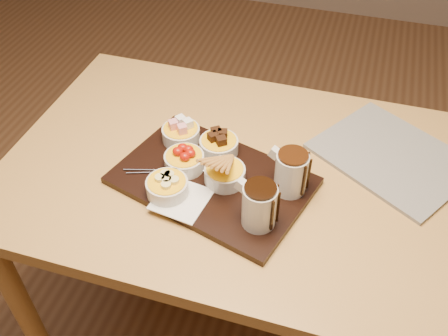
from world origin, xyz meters
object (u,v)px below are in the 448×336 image
(bowl_strawberries, at_px, (184,161))
(pitcher_milk_chocolate, at_px, (291,173))
(pitcher_dark_chocolate, at_px, (259,206))
(serving_board, at_px, (212,181))
(newspaper, at_px, (392,156))
(dining_table, at_px, (238,194))

(bowl_strawberries, bearing_deg, pitcher_milk_chocolate, 0.27)
(pitcher_dark_chocolate, relative_size, pitcher_milk_chocolate, 1.00)
(bowl_strawberries, xyz_separation_m, pitcher_dark_chocolate, (0.22, -0.12, 0.03))
(pitcher_milk_chocolate, bearing_deg, bowl_strawberries, -163.61)
(serving_board, xyz_separation_m, newspaper, (0.42, 0.23, -0.00))
(serving_board, relative_size, newspaper, 1.27)
(bowl_strawberries, distance_m, pitcher_milk_chocolate, 0.27)
(dining_table, bearing_deg, pitcher_milk_chocolate, -21.48)
(pitcher_dark_chocolate, distance_m, newspaper, 0.44)
(bowl_strawberries, bearing_deg, newspaper, 22.69)
(pitcher_dark_chocolate, relative_size, newspaper, 0.29)
(dining_table, distance_m, bowl_strawberries, 0.19)
(serving_board, height_order, pitcher_milk_chocolate, pitcher_milk_chocolate)
(dining_table, relative_size, newspaper, 3.31)
(dining_table, distance_m, newspaper, 0.42)
(dining_table, bearing_deg, pitcher_dark_chocolate, -61.96)
(serving_board, height_order, pitcher_dark_chocolate, pitcher_dark_chocolate)
(bowl_strawberries, height_order, pitcher_milk_chocolate, pitcher_milk_chocolate)
(dining_table, bearing_deg, bowl_strawberries, -155.84)
(dining_table, relative_size, pitcher_dark_chocolate, 11.41)
(newspaper, bearing_deg, bowl_strawberries, -124.85)
(dining_table, height_order, serving_board, serving_board)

